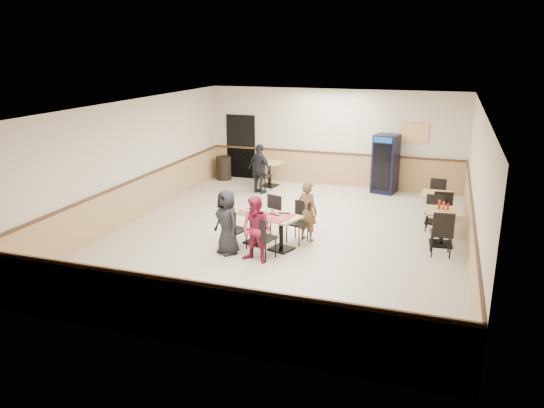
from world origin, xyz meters
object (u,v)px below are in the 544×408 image
(diner_man_opposite, at_px, (307,211))
(side_table_near, at_px, (443,222))
(main_table, at_px, (269,225))
(back_table, at_px, (269,170))
(pepsi_cooler, at_px, (385,164))
(side_table_far, at_px, (436,203))
(lone_diner, at_px, (260,169))
(diner_woman_left, at_px, (227,222))
(trash_bin, at_px, (224,168))
(diner_woman_right, at_px, (256,230))

(diner_man_opposite, relative_size, side_table_near, 1.68)
(main_table, relative_size, back_table, 1.77)
(main_table, xyz_separation_m, back_table, (-1.66, 4.98, 0.02))
(diner_man_opposite, bearing_deg, pepsi_cooler, -81.32)
(side_table_far, relative_size, back_table, 0.88)
(side_table_far, bearing_deg, back_table, 157.17)
(diner_man_opposite, xyz_separation_m, pepsi_cooler, (1.15, 4.72, 0.19))
(back_table, bearing_deg, lone_diner, -90.00)
(diner_woman_left, xyz_separation_m, side_table_near, (4.30, 1.95, -0.16))
(side_table_far, distance_m, pepsi_cooler, 2.99)
(diner_man_opposite, height_order, side_table_far, diner_man_opposite)
(main_table, height_order, side_table_far, side_table_far)
(lone_diner, height_order, trash_bin, lone_diner)
(back_table, bearing_deg, diner_man_opposite, -61.39)
(diner_woman_right, bearing_deg, side_table_near, 43.54)
(side_table_far, bearing_deg, diner_woman_right, -131.81)
(pepsi_cooler, relative_size, trash_bin, 2.27)
(diner_woman_right, relative_size, trash_bin, 1.79)
(diner_man_opposite, xyz_separation_m, side_table_near, (2.90, 0.64, -0.15))
(side_table_near, bearing_deg, pepsi_cooler, 113.15)
(main_table, xyz_separation_m, lone_diner, (-1.66, 4.10, 0.25))
(main_table, height_order, pepsi_cooler, pepsi_cooler)
(main_table, height_order, lone_diner, lone_diner)
(back_table, bearing_deg, pepsi_cooler, 6.38)
(diner_man_opposite, relative_size, pepsi_cooler, 0.78)
(diner_woman_left, distance_m, side_table_near, 4.72)
(lone_diner, bearing_deg, side_table_far, -168.51)
(main_table, height_order, back_table, back_table)
(main_table, bearing_deg, diner_woman_right, -67.62)
(main_table, distance_m, diner_woman_left, 0.98)
(main_table, xyz_separation_m, side_table_near, (3.60, 1.29, 0.04))
(lone_diner, relative_size, side_table_near, 1.83)
(back_table, xyz_separation_m, trash_bin, (-1.71, 0.35, -0.14))
(diner_woman_left, xyz_separation_m, diner_woman_right, (0.75, -0.26, -0.01))
(lone_diner, bearing_deg, diner_man_opposite, 149.76)
(diner_woman_left, height_order, side_table_near, diner_woman_left)
(diner_woman_left, relative_size, pepsi_cooler, 0.79)
(side_table_near, distance_m, trash_bin, 8.05)
(diner_woman_left, distance_m, side_table_far, 5.40)
(side_table_near, distance_m, back_table, 6.42)
(diner_woman_left, xyz_separation_m, back_table, (-0.96, 5.63, -0.17))
(back_table, bearing_deg, side_table_far, -22.83)
(side_table_far, relative_size, trash_bin, 0.99)
(diner_woman_right, bearing_deg, pepsi_cooler, 85.66)
(diner_woman_right, relative_size, side_table_near, 1.69)
(diner_man_opposite, bearing_deg, lone_diner, -33.18)
(diner_woman_right, height_order, lone_diner, lone_diner)
(diner_man_opposite, bearing_deg, side_table_far, -118.63)
(lone_diner, relative_size, pepsi_cooler, 0.85)
(side_table_near, bearing_deg, side_table_far, 96.78)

